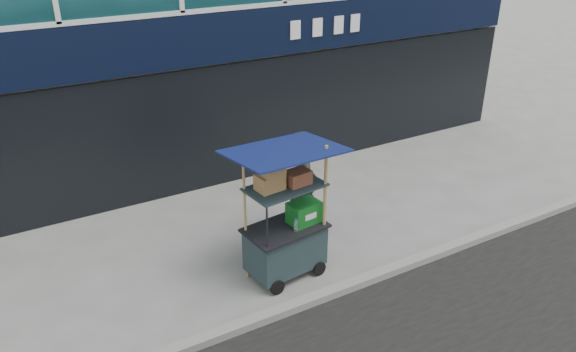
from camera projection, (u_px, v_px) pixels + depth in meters
ground at (297, 298)px, 8.00m from camera, size 80.00×80.00×0.00m
curb at (305, 303)px, 7.82m from camera, size 80.00×0.18×0.12m
vendor_cart at (286, 231)px, 8.22m from camera, size 1.69×1.28×2.12m
vendor_man at (303, 184)px, 9.20m from camera, size 0.61×0.77×1.86m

